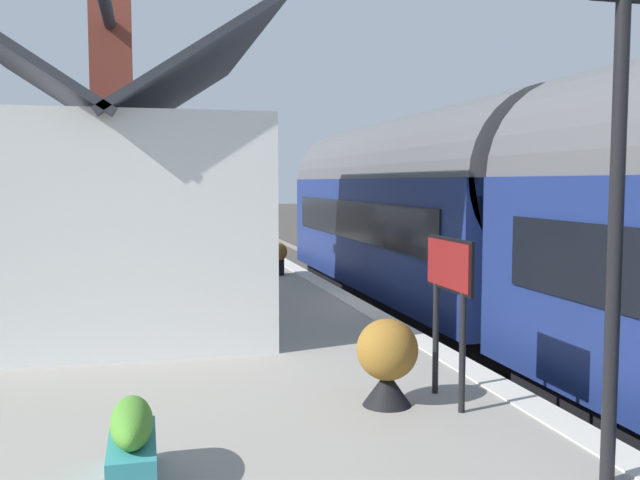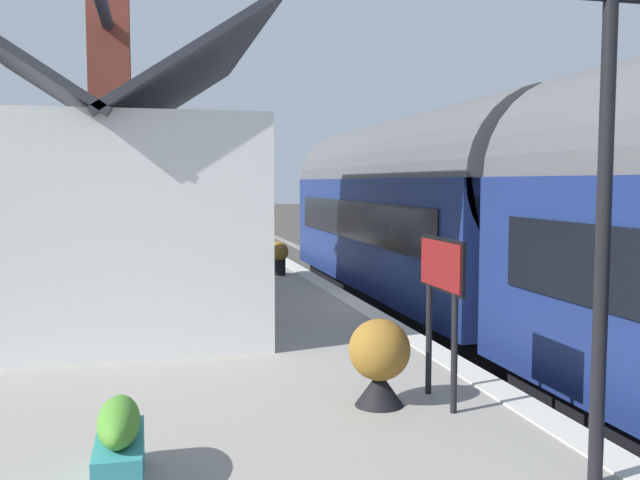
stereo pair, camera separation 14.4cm
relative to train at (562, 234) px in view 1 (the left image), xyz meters
name	(u,v)px [view 1 (the left image)]	position (x,y,z in m)	size (l,w,h in m)	color
ground_plane	(422,350)	(2.76, 0.90, -2.22)	(160.00, 160.00, 0.00)	#423D38
platform	(188,338)	(2.76, 4.94, -1.80)	(32.00, 6.08, 0.85)	gray
platform_edge_coping	(358,304)	(2.76, 2.08, -1.36)	(32.00, 0.36, 0.02)	beige
rail_near	(506,341)	(2.76, -0.72, -2.15)	(52.00, 0.08, 0.14)	gray
rail_far	(432,345)	(2.76, 0.72, -2.15)	(52.00, 0.08, 0.14)	gray
train	(562,234)	(0.00, 0.00, 0.00)	(22.33, 2.73, 4.32)	black
station_building	(118,214)	(2.68, 5.98, 0.22)	(6.40, 4.20, 5.56)	white
bench_mid_platform	(205,240)	(10.97, 3.99, -0.90)	(1.40, 0.44, 0.88)	brown
bench_near_building	(223,249)	(8.27, 3.78, -0.90)	(1.41, 0.46, 0.88)	brown
planter_bench_left	(83,259)	(8.83, 7.03, -1.10)	(0.86, 0.32, 0.57)	teal
planter_edge_near	(134,254)	(7.69, 5.83, -0.91)	(0.52, 0.52, 0.83)	#9E5138
planter_by_door	(132,445)	(-3.68, 5.69, -1.09)	(0.89, 0.32, 0.59)	teal
planter_corner_building	(277,256)	(6.83, 2.73, -0.94)	(0.48, 0.48, 0.79)	black
planter_edge_far	(387,360)	(-2.45, 3.40, -0.95)	(0.58, 0.58, 0.82)	black
lamp_post_platform	(620,92)	(-4.45, 2.49, 1.31)	(0.32, 0.50, 3.87)	black
station_sign_board	(449,278)	(-2.52, 2.81, -0.19)	(0.96, 0.06, 1.57)	black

